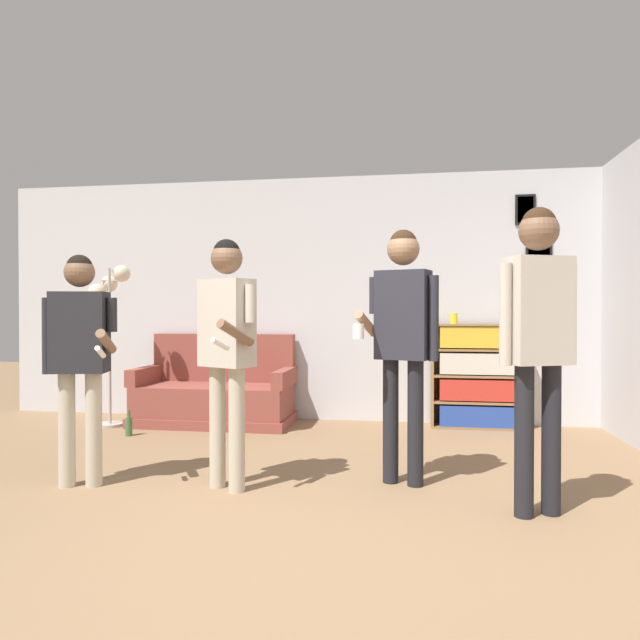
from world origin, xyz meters
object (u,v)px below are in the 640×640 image
couch (216,395)px  person_spectator_near_bookshelf (538,324)px  bookshelf (476,376)px  bottle_on_floor (129,426)px  floor_lamp (110,304)px  person_player_foreground_center (227,335)px  person_player_foreground_left (80,345)px  person_watcher_holding_cup (403,326)px  drinking_cup (454,319)px

couch → person_spectator_near_bookshelf: (2.82, -2.40, 0.82)m
bookshelf → bottle_on_floor: bearing=-164.4°
couch → bookshelf: bookshelf is taller
floor_lamp → bottle_on_floor: floor_lamp is taller
person_player_foreground_center → person_player_foreground_left: bearing=-174.6°
couch → bottle_on_floor: size_ratio=6.66×
person_watcher_holding_cup → person_spectator_near_bookshelf: size_ratio=0.98×
person_player_foreground_center → floor_lamp: bearing=135.4°
person_watcher_holding_cup → bottle_on_floor: bearing=156.4°
person_spectator_near_bookshelf → person_watcher_holding_cup: bearing=148.1°
person_player_foreground_left → person_watcher_holding_cup: (2.19, 0.39, 0.13)m
bookshelf → drinking_cup: bearing=-180.0°
bookshelf → person_spectator_near_bookshelf: 2.66m
drinking_cup → bottle_on_floor: bearing=-163.3°
person_watcher_holding_cup → bottle_on_floor: size_ratio=7.05×
bookshelf → person_watcher_holding_cup: 2.29m
floor_lamp → person_player_foreground_center: 2.67m
floor_lamp → person_player_foreground_center: size_ratio=1.00×
bookshelf → person_spectator_near_bookshelf: person_spectator_near_bookshelf is taller
bookshelf → person_watcher_holding_cup: size_ratio=0.61×
person_spectator_near_bookshelf → floor_lamp: bearing=151.9°
couch → bottle_on_floor: couch is taller
floor_lamp → drinking_cup: 3.61m
bookshelf → person_player_foreground_left: bearing=-139.5°
couch → bottle_on_floor: 0.99m
floor_lamp → person_spectator_near_bookshelf: (3.86, -2.06, -0.16)m
drinking_cup → person_spectator_near_bookshelf: bearing=-83.5°
bookshelf → person_player_foreground_left: (-2.91, -2.49, 0.43)m
floor_lamp → couch: bearing=17.7°
person_player_foreground_center → person_watcher_holding_cup: 1.21m
bookshelf → person_player_foreground_center: 3.10m
couch → bookshelf: size_ratio=1.55×
couch → person_player_foreground_left: bearing=-94.1°
bookshelf → floor_lamp: (-3.80, -0.52, 0.75)m
couch → bottle_on_floor: (-0.62, -0.75, -0.21)m
person_player_foreground_center → person_spectator_near_bookshelf: size_ratio=0.93×
bookshelf → floor_lamp: 3.90m
couch → bookshelf: (2.75, 0.19, 0.23)m
person_player_foreground_left → person_player_foreground_center: 1.02m
person_watcher_holding_cup → drinking_cup: 2.15m
bottle_on_floor → drinking_cup: 3.44m
bookshelf → person_watcher_holding_cup: (-0.72, -2.09, 0.56)m
couch → floor_lamp: 1.47m
couch → person_watcher_holding_cup: 2.89m
bookshelf → person_player_foreground_center: bearing=-128.4°
bookshelf → drinking_cup: drinking_cup is taller
couch → bottle_on_floor: bearing=-129.4°
bookshelf → person_player_foreground_center: (-1.90, -2.39, 0.50)m
person_player_foreground_left → bottle_on_floor: person_player_foreground_left is taller
person_spectator_near_bookshelf → bookshelf: bearing=91.5°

